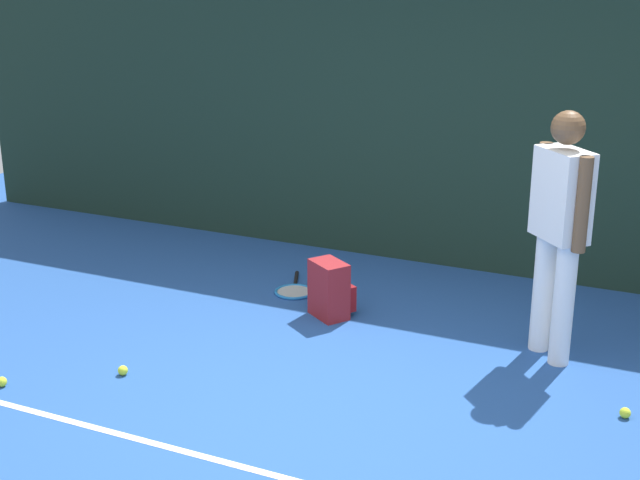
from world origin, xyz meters
name	(u,v)px	position (x,y,z in m)	size (l,w,h in m)	color
ground_plane	(292,418)	(0.00, 0.00, 0.00)	(12.00, 12.00, 0.00)	#234C93
back_fence	(447,129)	(0.00, 3.00, 1.22)	(10.00, 0.10, 2.43)	#192D23
court_line	(244,467)	(0.00, -0.59, 0.00)	(9.00, 0.05, 0.00)	white
tennis_player	(560,222)	(1.23, 1.49, 0.97)	(0.44, 0.44, 1.70)	white
tennis_racket	(294,290)	(-0.89, 1.84, 0.01)	(0.42, 0.63, 0.03)	black
backpack	(331,290)	(-0.41, 1.50, 0.21)	(0.37, 0.38, 0.44)	maroon
tennis_ball_near_player	(2,382)	(-1.87, -0.42, 0.03)	(0.07, 0.07, 0.07)	#CCE033
tennis_ball_mid_court	(123,370)	(-1.26, 0.04, 0.03)	(0.07, 0.07, 0.07)	#CCE033
tennis_ball_far_left	(625,413)	(1.81, 0.82, 0.03)	(0.07, 0.07, 0.07)	#CCE033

